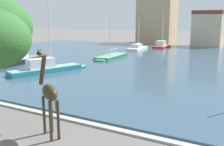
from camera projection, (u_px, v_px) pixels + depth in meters
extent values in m
cube|color=#334C60|center=(182.00, 62.00, 36.54)|extent=(84.27, 48.86, 0.25)
cube|color=#ADA89E|center=(77.00, 121.00, 15.37)|extent=(84.27, 0.50, 0.12)
cylinder|color=#382B19|center=(44.00, 115.00, 13.55)|extent=(0.15, 0.15, 2.07)
cylinder|color=#382B19|center=(51.00, 114.00, 13.75)|extent=(0.15, 0.15, 2.07)
cylinder|color=#382B19|center=(51.00, 122.00, 12.68)|extent=(0.15, 0.15, 2.07)
cylinder|color=#382B19|center=(58.00, 120.00, 12.88)|extent=(0.15, 0.15, 2.07)
ellipsoid|color=#382B19|center=(50.00, 92.00, 12.95)|extent=(1.69, 1.30, 0.79)
cylinder|color=#382B19|center=(43.00, 70.00, 13.59)|extent=(1.05, 0.72, 1.77)
ellipsoid|color=#382B19|center=(39.00, 53.00, 13.79)|extent=(0.55, 0.47, 0.26)
cone|color=#382B19|center=(38.00, 50.00, 13.71)|extent=(0.06, 0.06, 0.15)
cone|color=#382B19|center=(40.00, 49.00, 13.78)|extent=(0.06, 0.06, 0.15)
cylinder|color=#382B19|center=(55.00, 103.00, 12.39)|extent=(0.22, 0.15, 0.84)
cube|color=white|center=(138.00, 49.00, 51.39)|extent=(2.70, 6.95, 0.66)
ellipsoid|color=white|center=(143.00, 48.00, 54.27)|extent=(2.12, 2.53, 0.63)
cube|color=silver|center=(138.00, 47.00, 51.32)|extent=(2.64, 6.81, 0.06)
cube|color=silver|center=(137.00, 46.00, 50.78)|extent=(1.69, 2.49, 0.73)
cylinder|color=silver|center=(139.00, 34.00, 51.26)|extent=(0.12, 0.12, 5.22)
cylinder|color=silver|center=(137.00, 43.00, 50.54)|extent=(0.28, 2.38, 0.08)
cube|color=teal|center=(46.00, 71.00, 28.81)|extent=(4.31, 8.52, 0.74)
ellipsoid|color=teal|center=(76.00, 67.00, 31.45)|extent=(2.41, 3.28, 0.70)
cube|color=#6EA5A8|center=(46.00, 68.00, 28.73)|extent=(4.23, 8.35, 0.06)
cube|color=silver|center=(41.00, 63.00, 28.20)|extent=(2.08, 3.17, 1.07)
cylinder|color=silver|center=(50.00, 34.00, 28.41)|extent=(0.12, 0.12, 7.55)
cylinder|color=silver|center=(39.00, 61.00, 28.00)|extent=(1.01, 2.81, 0.08)
cube|color=#236B42|center=(111.00, 57.00, 40.16)|extent=(2.57, 7.20, 0.61)
ellipsoid|color=#236B42|center=(101.00, 60.00, 37.20)|extent=(2.17, 2.57, 0.58)
cube|color=gray|center=(111.00, 55.00, 40.09)|extent=(2.52, 7.06, 0.06)
cylinder|color=silver|center=(110.00, 37.00, 39.05)|extent=(0.12, 0.12, 5.82)
cylinder|color=silver|center=(114.00, 49.00, 40.54)|extent=(0.17, 2.49, 0.08)
cube|color=black|center=(22.00, 62.00, 35.16)|extent=(3.21, 8.18, 0.82)
ellipsoid|color=black|center=(38.00, 58.00, 38.70)|extent=(2.05, 3.04, 0.78)
cube|color=slate|center=(21.00, 59.00, 35.07)|extent=(3.14, 8.02, 0.06)
cube|color=silver|center=(18.00, 55.00, 34.41)|extent=(1.72, 2.98, 1.00)
cylinder|color=silver|center=(23.00, 37.00, 35.06)|extent=(0.12, 0.12, 5.80)
cylinder|color=silver|center=(17.00, 53.00, 34.15)|extent=(0.61, 2.77, 0.08)
cube|color=red|center=(161.00, 47.00, 55.29)|extent=(2.40, 5.46, 0.65)
ellipsoid|color=red|center=(165.00, 46.00, 57.49)|extent=(2.14, 1.92, 0.62)
cube|color=#C7716E|center=(162.00, 46.00, 55.22)|extent=(2.35, 5.35, 0.06)
cube|color=silver|center=(161.00, 43.00, 54.76)|extent=(1.67, 1.92, 1.05)
cylinder|color=silver|center=(163.00, 28.00, 54.82)|extent=(0.12, 0.12, 7.54)
cylinder|color=silver|center=(161.00, 42.00, 54.58)|extent=(0.10, 1.91, 0.08)
cube|color=tan|center=(157.00, 19.00, 68.00)|extent=(8.94, 7.71, 12.92)
cube|color=#C6B293|center=(208.00, 31.00, 58.97)|extent=(6.22, 7.29, 7.31)
cube|color=brown|center=(209.00, 13.00, 58.17)|extent=(6.34, 7.43, 0.80)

